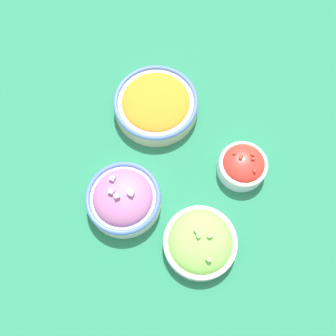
% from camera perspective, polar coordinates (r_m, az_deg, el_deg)
% --- Properties ---
extents(ground_plane, '(3.00, 3.00, 0.00)m').
position_cam_1_polar(ground_plane, '(0.92, 0.00, -0.65)').
color(ground_plane, '#23704C').
extents(bowl_red_onion, '(0.17, 0.17, 0.08)m').
position_cam_1_polar(bowl_red_onion, '(0.87, -6.81, -4.66)').
color(bowl_red_onion, silver).
rests_on(bowl_red_onion, ground_plane).
extents(bowl_cherry_tomatoes, '(0.12, 0.12, 0.07)m').
position_cam_1_polar(bowl_cherry_tomatoes, '(0.91, 11.31, 0.41)').
color(bowl_cherry_tomatoes, silver).
rests_on(bowl_cherry_tomatoes, ground_plane).
extents(bowl_carrots, '(0.22, 0.22, 0.05)m').
position_cam_1_polar(bowl_carrots, '(0.97, -1.85, 9.72)').
color(bowl_carrots, beige).
rests_on(bowl_carrots, ground_plane).
extents(bowl_lettuce, '(0.17, 0.17, 0.07)m').
position_cam_1_polar(bowl_lettuce, '(0.86, 4.92, -11.21)').
color(bowl_lettuce, '#B2C1CC').
rests_on(bowl_lettuce, ground_plane).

